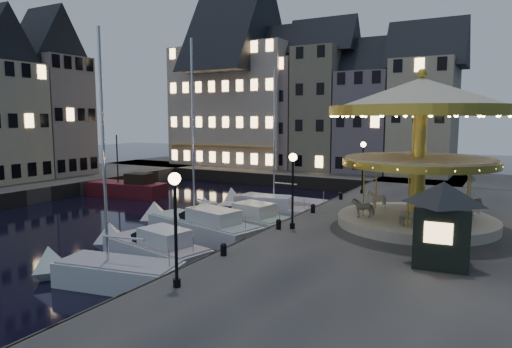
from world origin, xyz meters
The scene contains 30 objects.
ground centered at (0.00, 0.00, 0.00)m, with size 160.00×160.00×0.00m, color black.
quay_east centered at (14.00, 6.00, 0.65)m, with size 16.00×56.00×1.30m, color #474442.
quay_north centered at (-8.00, 28.00, 0.65)m, with size 44.00×12.00×1.30m, color #474442.
quaywall_e centered at (6.00, 6.00, 0.65)m, with size 0.15×44.00×1.30m, color #47423A.
quaywall_n centered at (-6.00, 22.00, 0.65)m, with size 48.00×0.15×1.30m, color #47423A.
quaywall_w centered at (-18.00, 2.00, 0.65)m, with size 0.15×44.00×1.30m, color #47423A.
streetlamp_a centered at (7.20, -9.00, 4.02)m, with size 0.44×0.44×4.17m.
streetlamp_b centered at (7.20, 1.00, 4.02)m, with size 0.44×0.44×4.17m.
streetlamp_c centered at (7.20, 14.50, 4.02)m, with size 0.44×0.44×4.17m.
bollard_a centered at (6.60, -5.00, 1.60)m, with size 0.30×0.30×0.57m.
bollard_b centered at (6.60, 0.50, 1.60)m, with size 0.30×0.30×0.57m.
bollard_c centered at (6.60, 5.50, 1.60)m, with size 0.30×0.30×0.57m.
bollard_d centered at (6.60, 11.00, 1.60)m, with size 0.30×0.30×0.57m.
townhouse_na centered at (-19.50, 30.00, 7.78)m, with size 5.50×8.00×12.80m.
townhouse_nb centered at (-14.05, 30.00, 8.28)m, with size 6.16×8.00×13.80m.
townhouse_nc centered at (-8.00, 30.00, 8.78)m, with size 6.82×8.00×14.80m.
townhouse_nd centered at (-2.25, 30.00, 9.28)m, with size 5.50×8.00×15.80m.
townhouse_ne centered at (3.20, 30.00, 7.78)m, with size 6.16×8.00×12.80m.
townhouse_nf centered at (9.25, 30.00, 8.28)m, with size 6.82×8.00×13.80m.
townhouse_wc centered at (-26.00, 10.95, 8.48)m, with size 8.80×5.50×14.20m.
hotel_corner centered at (-14.00, 30.00, 9.78)m, with size 17.60×9.00×16.80m.
motorboat_a centered at (2.26, -7.68, 0.54)m, with size 6.66×3.20×10.96m.
motorboat_b centered at (1.67, -4.29, 0.64)m, with size 7.50×3.49×2.15m.
motorboat_c centered at (0.80, 1.02, 0.68)m, with size 9.27×4.44×12.32m.
motorboat_d centered at (2.24, 3.75, 0.64)m, with size 7.31×3.60×2.15m.
motorboat_e centered at (1.99, 6.24, 0.64)m, with size 7.89×3.56×2.15m.
motorboat_f centered at (1.57, 10.21, 0.53)m, with size 8.82×2.70×11.69m.
red_fishing_boat centered at (-13.76, 9.75, 0.70)m, with size 7.80×3.44×5.97m.
carousel centered at (13.06, 4.98, 7.05)m, with size 9.98×9.98×8.73m.
ticket_kiosk centered at (15.18, -1.67, 3.66)m, with size 3.39×3.39×3.97m.
Camera 1 is at (17.43, -21.46, 7.39)m, focal length 32.00 mm.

